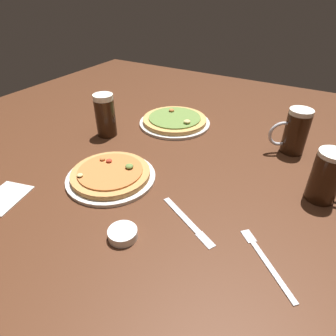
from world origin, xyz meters
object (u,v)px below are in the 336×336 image
ramekin_sauce (123,234)px  fork_left (266,260)px  napkin_folded (4,197)px  pizza_plate_near (111,175)px  knife_right (188,221)px  beer_mug_amber (295,132)px  beer_mug_dark (328,177)px  pizza_plate_far (175,121)px  beer_mug_pale (106,115)px

ramekin_sauce → fork_left: (0.35, 0.11, -0.01)m
ramekin_sauce → napkin_folded: (-0.42, -0.06, -0.01)m
pizza_plate_near → fork_left: 0.55m
ramekin_sauce → knife_right: 0.18m
beer_mug_amber → beer_mug_dark: bearing=-61.2°
ramekin_sauce → pizza_plate_far: bearing=108.0°
beer_mug_pale → pizza_plate_near: bearing=-48.2°
beer_mug_dark → knife_right: 0.44m
beer_mug_amber → knife_right: bearing=-107.3°
fork_left → knife_right: size_ratio=0.83×
pizza_plate_far → beer_mug_pale: 0.32m
beer_mug_dark → beer_mug_amber: size_ratio=0.95×
pizza_plate_far → beer_mug_pale: (-0.20, -0.23, 0.07)m
pizza_plate_far → beer_mug_dark: beer_mug_dark is taller
beer_mug_pale → ramekin_sauce: beer_mug_pale is taller
pizza_plate_near → ramekin_sauce: pizza_plate_near is taller
knife_right → beer_mug_amber: bearing=72.7°
ramekin_sauce → knife_right: (0.12, 0.14, -0.01)m
napkin_folded → fork_left: napkin_folded is taller
beer_mug_amber → pizza_plate_near: bearing=-134.5°
pizza_plate_near → beer_mug_dark: 0.67m
beer_mug_amber → ramekin_sauce: (-0.29, -0.69, -0.07)m
pizza_plate_far → knife_right: size_ratio=1.55×
beer_mug_dark → beer_mug_amber: bearing=118.8°
ramekin_sauce → knife_right: size_ratio=0.37×
beer_mug_dark → fork_left: beer_mug_dark is taller
beer_mug_dark → ramekin_sauce: 0.62m
beer_mug_pale → fork_left: 0.84m
beer_mug_amber → ramekin_sauce: 0.75m
beer_mug_pale → napkin_folded: beer_mug_pale is taller
pizza_plate_far → fork_left: 0.80m
beer_mug_dark → knife_right: size_ratio=0.79×
pizza_plate_far → beer_mug_dark: bearing=-20.4°
pizza_plate_near → beer_mug_dark: (0.63, 0.24, 0.07)m
napkin_folded → ramekin_sauce: bearing=7.8°
fork_left → pizza_plate_near: bearing=171.7°
beer_mug_dark → napkin_folded: beer_mug_dark is taller
pizza_plate_near → ramekin_sauce: 0.27m
pizza_plate_far → ramekin_sauce: pizza_plate_far is taller
napkin_folded → knife_right: 0.57m
ramekin_sauce → napkin_folded: ramekin_sauce is taller
fork_left → knife_right: bearing=173.4°
fork_left → pizza_plate_far: bearing=135.0°
beer_mug_dark → napkin_folded: 0.98m
beer_mug_amber → pizza_plate_far: bearing=-178.8°
pizza_plate_far → beer_mug_amber: (0.51, 0.01, 0.07)m
pizza_plate_far → beer_mug_amber: beer_mug_amber is taller
pizza_plate_far → knife_right: 0.64m
napkin_folded → fork_left: 0.78m
pizza_plate_far → knife_right: bearing=-57.7°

